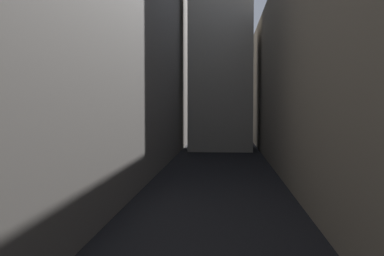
% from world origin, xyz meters
% --- Properties ---
extents(ground_plane, '(264.00, 264.00, 0.00)m').
position_xyz_m(ground_plane, '(0.00, 48.00, 0.00)').
color(ground_plane, black).
extents(building_block_left, '(10.69, 108.00, 23.18)m').
position_xyz_m(building_block_left, '(-10.85, 50.00, 11.59)').
color(building_block_left, slate).
rests_on(building_block_left, ground).
extents(building_block_right, '(13.50, 108.00, 18.54)m').
position_xyz_m(building_block_right, '(12.25, 50.00, 9.27)').
color(building_block_right, '#756B5B').
rests_on(building_block_right, ground).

